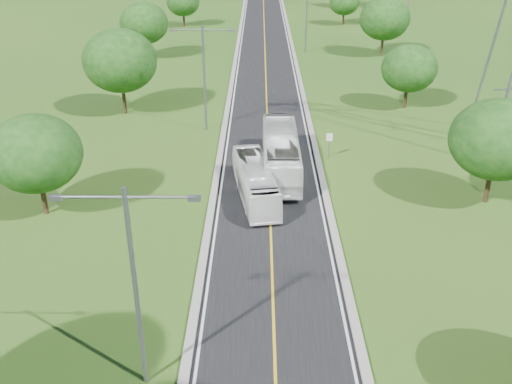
# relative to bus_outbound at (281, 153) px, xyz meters

# --- Properties ---
(ground) EXTENTS (260.00, 260.00, 0.00)m
(ground) POSITION_rel_bus_outbound_xyz_m (-0.95, 24.89, -1.73)
(ground) COLOR #245116
(ground) RESTS_ON ground
(road) EXTENTS (8.00, 150.00, 0.06)m
(road) POSITION_rel_bus_outbound_xyz_m (-0.95, 30.89, -1.70)
(road) COLOR black
(road) RESTS_ON ground
(curb_left) EXTENTS (0.50, 150.00, 0.22)m
(curb_left) POSITION_rel_bus_outbound_xyz_m (-5.20, 30.89, -1.62)
(curb_left) COLOR gray
(curb_left) RESTS_ON ground
(curb_right) EXTENTS (0.50, 150.00, 0.22)m
(curb_right) POSITION_rel_bus_outbound_xyz_m (3.30, 30.89, -1.62)
(curb_right) COLOR gray
(curb_right) RESTS_ON ground
(speed_limit_sign) EXTENTS (0.55, 0.09, 2.40)m
(speed_limit_sign) POSITION_rel_bus_outbound_xyz_m (4.25, 2.87, -0.13)
(speed_limit_sign) COLOR slate
(speed_limit_sign) RESTS_ON ground
(streetlight_near_left) EXTENTS (5.90, 0.25, 10.00)m
(streetlight_near_left) POSITION_rel_bus_outbound_xyz_m (-6.95, -23.11, 4.21)
(streetlight_near_left) COLOR slate
(streetlight_near_left) RESTS_ON ground
(streetlight_mid_left) EXTENTS (5.90, 0.25, 10.00)m
(streetlight_mid_left) POSITION_rel_bus_outbound_xyz_m (-6.95, 9.89, 4.21)
(streetlight_mid_left) COLOR slate
(streetlight_mid_left) RESTS_ON ground
(streetlight_far_right) EXTENTS (5.90, 0.25, 10.00)m
(streetlight_far_right) POSITION_rel_bus_outbound_xyz_m (5.05, 42.89, 4.21)
(streetlight_far_right) COLOR slate
(streetlight_far_right) RESTS_ON ground
(tree_lb) EXTENTS (6.30, 6.30, 7.33)m
(tree_lb) POSITION_rel_bus_outbound_xyz_m (-16.95, -7.11, 2.91)
(tree_lb) COLOR black
(tree_lb) RESTS_ON ground
(tree_lc) EXTENTS (7.56, 7.56, 8.79)m
(tree_lc) POSITION_rel_bus_outbound_xyz_m (-15.95, 14.89, 3.84)
(tree_lc) COLOR black
(tree_lc) RESTS_ON ground
(tree_ld) EXTENTS (6.72, 6.72, 7.82)m
(tree_ld) POSITION_rel_bus_outbound_xyz_m (-17.95, 38.89, 3.22)
(tree_ld) COLOR black
(tree_ld) RESTS_ON ground
(tree_le) EXTENTS (5.88, 5.88, 6.84)m
(tree_le) POSITION_rel_bus_outbound_xyz_m (-15.45, 62.89, 2.60)
(tree_le) COLOR black
(tree_le) RESTS_ON ground
(tree_rb) EXTENTS (6.72, 6.72, 7.82)m
(tree_rb) POSITION_rel_bus_outbound_xyz_m (15.05, -5.11, 3.22)
(tree_rb) COLOR black
(tree_rb) RESTS_ON ground
(tree_rc) EXTENTS (5.88, 5.88, 6.84)m
(tree_rc) POSITION_rel_bus_outbound_xyz_m (14.05, 16.89, 2.60)
(tree_rc) COLOR black
(tree_rc) RESTS_ON ground
(tree_rd) EXTENTS (7.14, 7.14, 8.30)m
(tree_rd) POSITION_rel_bus_outbound_xyz_m (16.05, 40.89, 3.53)
(tree_rd) COLOR black
(tree_rd) RESTS_ON ground
(tree_re) EXTENTS (5.46, 5.46, 6.35)m
(tree_re) POSITION_rel_bus_outbound_xyz_m (13.55, 64.89, 2.29)
(tree_re) COLOR black
(tree_re) RESTS_ON ground
(bus_outbound) EXTENTS (2.85, 12.02, 3.35)m
(bus_outbound) POSITION_rel_bus_outbound_xyz_m (0.00, 0.00, 0.00)
(bus_outbound) COLOR white
(bus_outbound) RESTS_ON road
(bus_inbound) EXTENTS (3.80, 9.81, 2.67)m
(bus_inbound) POSITION_rel_bus_outbound_xyz_m (-2.04, -4.60, -0.34)
(bus_inbound) COLOR white
(bus_inbound) RESTS_ON road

